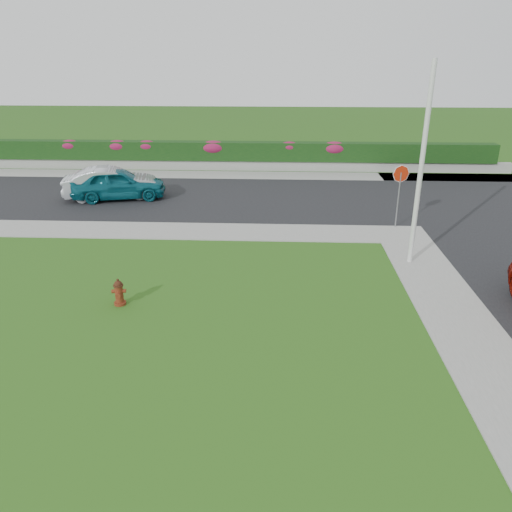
{
  "coord_description": "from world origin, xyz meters",
  "views": [
    {
      "loc": [
        2.09,
        -9.89,
        6.69
      ],
      "look_at": [
        1.42,
        4.3,
        0.9
      ],
      "focal_mm": 35.0,
      "sensor_mm": 36.0,
      "label": 1
    }
  ],
  "objects_px": {
    "fire_hydrant": "(119,293)",
    "utility_pole": "(421,168)",
    "sedan_silver": "(111,183)",
    "stop_sign": "(400,181)",
    "sedan_teal": "(118,184)"
  },
  "relations": [
    {
      "from": "sedan_teal",
      "to": "stop_sign",
      "type": "xyz_separation_m",
      "value": [
        12.65,
        -3.67,
        1.14
      ]
    },
    {
      "from": "utility_pole",
      "to": "stop_sign",
      "type": "bearing_deg",
      "value": 85.43
    },
    {
      "from": "sedan_silver",
      "to": "utility_pole",
      "type": "distance_m",
      "value": 15.03
    },
    {
      "from": "utility_pole",
      "to": "stop_sign",
      "type": "relative_size",
      "value": 2.52
    },
    {
      "from": "fire_hydrant",
      "to": "utility_pole",
      "type": "bearing_deg",
      "value": 13.23
    },
    {
      "from": "stop_sign",
      "to": "sedan_silver",
      "type": "bearing_deg",
      "value": 170.58
    },
    {
      "from": "sedan_teal",
      "to": "utility_pole",
      "type": "relative_size",
      "value": 0.68
    },
    {
      "from": "fire_hydrant",
      "to": "sedan_silver",
      "type": "height_order",
      "value": "sedan_silver"
    },
    {
      "from": "utility_pole",
      "to": "stop_sign",
      "type": "height_order",
      "value": "utility_pole"
    },
    {
      "from": "sedan_teal",
      "to": "fire_hydrant",
      "type": "bearing_deg",
      "value": -176.4
    },
    {
      "from": "fire_hydrant",
      "to": "sedan_silver",
      "type": "distance_m",
      "value": 11.69
    },
    {
      "from": "fire_hydrant",
      "to": "sedan_silver",
      "type": "bearing_deg",
      "value": 100.44
    },
    {
      "from": "fire_hydrant",
      "to": "utility_pole",
      "type": "distance_m",
      "value": 10.12
    },
    {
      "from": "sedan_silver",
      "to": "fire_hydrant",
      "type": "bearing_deg",
      "value": -176.33
    },
    {
      "from": "sedan_silver",
      "to": "utility_pole",
      "type": "height_order",
      "value": "utility_pole"
    }
  ]
}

